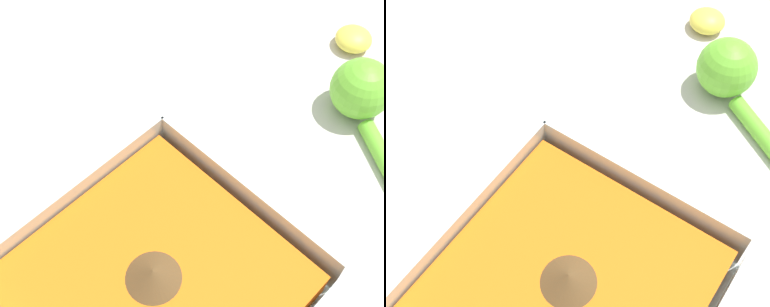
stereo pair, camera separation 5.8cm
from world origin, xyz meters
The scene contains 4 objects.
ground_plane centered at (0.00, 0.00, 0.00)m, with size 4.00×4.00×0.00m, color beige.
square_dish centered at (0.00, 0.00, 0.02)m, with size 0.25×0.25×0.06m.
lemon_squeezer centered at (-0.33, 0.01, 0.03)m, with size 0.13×0.18×0.07m.
lemon_half centered at (-0.42, -0.06, 0.01)m, with size 0.05×0.05×0.03m.
Camera 1 is at (0.10, 0.15, 0.51)m, focal length 50.00 mm.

